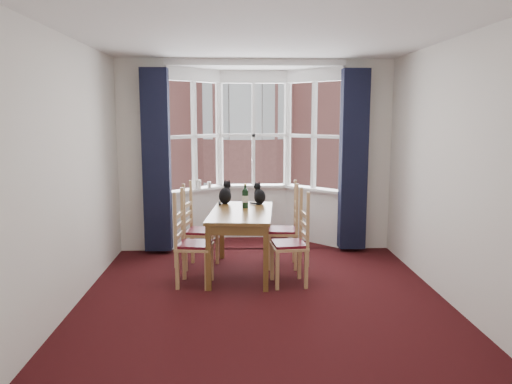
{
  "coord_description": "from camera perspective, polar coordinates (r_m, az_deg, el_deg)",
  "views": [
    {
      "loc": [
        -0.28,
        -5.09,
        2.0
      ],
      "look_at": [
        -0.04,
        1.05,
        1.05
      ],
      "focal_mm": 35.0,
      "sensor_mm": 36.0,
      "label": 1
    }
  ],
  "objects": [
    {
      "name": "cat_right",
      "position": [
        6.77,
        0.4,
        -0.38
      ],
      "size": [
        0.23,
        0.26,
        0.3
      ],
      "color": "black",
      "rests_on": "dining_table"
    },
    {
      "name": "wall_left",
      "position": [
        5.4,
        -20.82,
        1.84
      ],
      "size": [
        0.0,
        4.5,
        4.5
      ],
      "primitive_type": "plane",
      "rotation": [
        1.57,
        0.0,
        1.57
      ],
      "color": "silver",
      "rests_on": "floor"
    },
    {
      "name": "bay_window",
      "position": [
        7.87,
        -0.22,
        4.42
      ],
      "size": [
        2.76,
        0.94,
        2.8
      ],
      "color": "white",
      "rests_on": "floor"
    },
    {
      "name": "candle_tall",
      "position": [
        7.78,
        -6.51,
        0.88
      ],
      "size": [
        0.06,
        0.06,
        0.13
      ],
      "primitive_type": "cylinder",
      "color": "white",
      "rests_on": "bay_window"
    },
    {
      "name": "street",
      "position": [
        38.18,
        -1.81,
        -3.32
      ],
      "size": [
        80.0,
        80.0,
        0.0
      ],
      "primitive_type": "plane",
      "color": "#333335",
      "rests_on": "ground"
    },
    {
      "name": "wine_bottle",
      "position": [
        6.47,
        -1.24,
        -0.61
      ],
      "size": [
        0.08,
        0.08,
        0.32
      ],
      "color": "black",
      "rests_on": "dining_table"
    },
    {
      "name": "floor",
      "position": [
        5.47,
        0.85,
        -12.64
      ],
      "size": [
        4.5,
        4.5,
        0.0
      ],
      "primitive_type": "plane",
      "color": "black",
      "rests_on": "ground"
    },
    {
      "name": "wall_right",
      "position": [
        5.61,
        21.77,
        2.03
      ],
      "size": [
        0.0,
        4.5,
        4.5
      ],
      "primitive_type": "plane",
      "rotation": [
        1.57,
        0.0,
        -1.57
      ],
      "color": "silver",
      "rests_on": "floor"
    },
    {
      "name": "candle_short",
      "position": [
        7.8,
        -5.37,
        0.8
      ],
      "size": [
        0.06,
        0.06,
        0.1
      ],
      "primitive_type": "cylinder",
      "color": "white",
      "rests_on": "bay_window"
    },
    {
      "name": "wall_near",
      "position": [
        2.91,
        3.33,
        -3.09
      ],
      "size": [
        4.0,
        0.0,
        4.0
      ],
      "primitive_type": "plane",
      "rotation": [
        -1.57,
        0.0,
        0.0
      ],
      "color": "silver",
      "rests_on": "floor"
    },
    {
      "name": "wall_back_pier_right",
      "position": [
        7.61,
        12.46,
        4.06
      ],
      "size": [
        0.7,
        0.12,
        2.8
      ],
      "primitive_type": "cube",
      "color": "silver",
      "rests_on": "floor"
    },
    {
      "name": "dining_table",
      "position": [
        6.29,
        -1.67,
        -3.12
      ],
      "size": [
        0.88,
        1.47,
        0.81
      ],
      "color": "brown",
      "rests_on": "floor"
    },
    {
      "name": "cat_left",
      "position": [
        6.79,
        -3.52,
        -0.28
      ],
      "size": [
        0.24,
        0.28,
        0.33
      ],
      "color": "black",
      "rests_on": "dining_table"
    },
    {
      "name": "chair_left_near",
      "position": [
        5.97,
        -7.9,
        -6.13
      ],
      "size": [
        0.45,
        0.47,
        0.92
      ],
      "color": "tan",
      "rests_on": "floor"
    },
    {
      "name": "curtain_right",
      "position": [
        7.38,
        11.07,
        3.58
      ],
      "size": [
        0.38,
        0.22,
        2.6
      ],
      "primitive_type": "cube",
      "color": "black",
      "rests_on": "floor"
    },
    {
      "name": "wall_back_pier_left",
      "position": [
        7.49,
        -12.83,
        3.98
      ],
      "size": [
        0.7,
        0.12,
        2.8
      ],
      "primitive_type": "cube",
      "color": "silver",
      "rests_on": "floor"
    },
    {
      "name": "chair_left_far",
      "position": [
        6.63,
        -7.02,
        -4.6
      ],
      "size": [
        0.46,
        0.48,
        0.92
      ],
      "color": "tan",
      "rests_on": "floor"
    },
    {
      "name": "curtain_left",
      "position": [
        7.28,
        -11.29,
        3.5
      ],
      "size": [
        0.38,
        0.22,
        2.6
      ],
      "primitive_type": "cube",
      "color": "black",
      "rests_on": "floor"
    },
    {
      "name": "ceiling",
      "position": [
        5.16,
        0.93,
        17.72
      ],
      "size": [
        4.5,
        4.5,
        0.0
      ],
      "primitive_type": "plane",
      "rotation": [
        3.14,
        0.0,
        0.0
      ],
      "color": "white",
      "rests_on": "floor"
    },
    {
      "name": "chair_right_near",
      "position": [
        5.95,
        4.65,
        -6.11
      ],
      "size": [
        0.44,
        0.46,
        0.92
      ],
      "color": "tan",
      "rests_on": "floor"
    },
    {
      "name": "chair_right_far",
      "position": [
        6.63,
        3.8,
        -4.54
      ],
      "size": [
        0.42,
        0.44,
        0.92
      ],
      "color": "tan",
      "rests_on": "floor"
    },
    {
      "name": "tenement_building",
      "position": [
        19.1,
        -1.45,
        7.58
      ],
      "size": [
        18.4,
        7.8,
        15.2
      ],
      "color": "#97564E",
      "rests_on": "street"
    }
  ]
}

